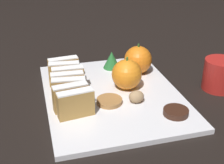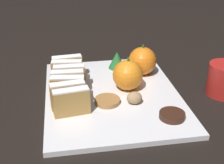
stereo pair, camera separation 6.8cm
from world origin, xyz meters
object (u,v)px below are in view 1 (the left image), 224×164
object	(u,v)px
orange_near	(138,60)
orange_far	(127,74)
chocolate_cookie	(176,112)
walnut	(136,97)
coffee_mug	(220,74)

from	to	relation	value
orange_near	orange_far	distance (m)	0.10
chocolate_cookie	orange_far	bearing A→B (deg)	114.28
orange_near	walnut	distance (m)	0.17
coffee_mug	walnut	bearing A→B (deg)	-172.82
orange_far	chocolate_cookie	world-z (taller)	orange_far
orange_near	coffee_mug	distance (m)	0.22
walnut	coffee_mug	distance (m)	0.24
orange_near	chocolate_cookie	xyz separation A→B (m)	(0.01, -0.23, -0.03)
orange_far	chocolate_cookie	xyz separation A→B (m)	(0.07, -0.15, -0.03)
chocolate_cookie	coffee_mug	bearing A→B (deg)	30.84
walnut	coffee_mug	size ratio (longest dim) A/B	0.32
orange_near	orange_far	bearing A→B (deg)	-125.89
walnut	orange_far	bearing A→B (deg)	90.24
orange_far	walnut	size ratio (longest dim) A/B	2.33
orange_near	chocolate_cookie	world-z (taller)	orange_near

